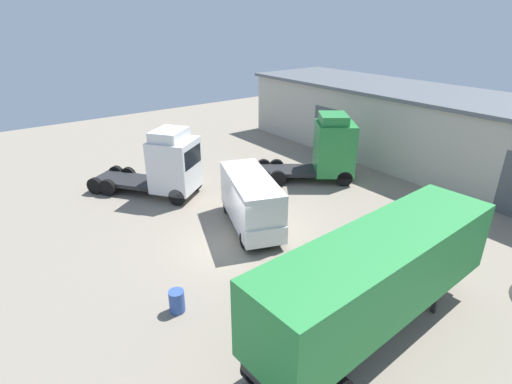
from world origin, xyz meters
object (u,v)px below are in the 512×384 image
Objects in this scene: tractor_unit_green at (327,150)px; delivery_van_white at (252,201)px; tractor_unit_white at (167,165)px; container_trailer_green at (378,275)px; oil_drum at (177,301)px.

tractor_unit_green reaches higher than delivery_van_white.
tractor_unit_white reaches higher than delivery_van_white.
tractor_unit_white is at bearing 88.44° from container_trailer_green.
container_trailer_green reaches higher than oil_drum.
tractor_unit_white is 1.06× the size of tractor_unit_green.
oil_drum is at bearing -119.81° from tractor_unit_green.
container_trailer_green is at bearing -35.11° from tractor_unit_white.
tractor_unit_green reaches higher than container_trailer_green.
oil_drum is at bearing 129.95° from container_trailer_green.
tractor_unit_green is at bearing 127.47° from delivery_van_white.
container_trailer_green is at bearing -92.73° from tractor_unit_green.
tractor_unit_green is at bearing 31.34° from tractor_unit_white.
delivery_van_white is (6.30, 1.65, -0.45)m from tractor_unit_white.
tractor_unit_green is (3.87, 9.53, 0.15)m from tractor_unit_white.
tractor_unit_green is 15.20m from oil_drum.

